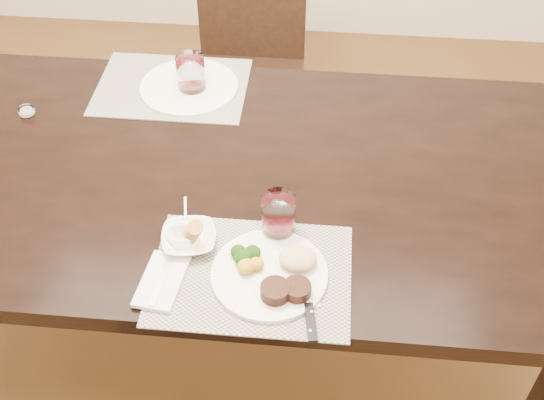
# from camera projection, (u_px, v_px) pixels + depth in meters

# --- Properties ---
(ground_plane) EXTENTS (4.50, 4.50, 0.00)m
(ground_plane) POSITION_uv_depth(u_px,v_px,m) (221.00, 330.00, 2.36)
(ground_plane) COLOR #483017
(ground_plane) RESTS_ON ground
(dining_table) EXTENTS (2.00, 1.00, 0.75)m
(dining_table) POSITION_uv_depth(u_px,v_px,m) (209.00, 192.00, 1.89)
(dining_table) COLOR black
(dining_table) RESTS_ON ground
(chair_far) EXTENTS (0.42, 0.42, 0.90)m
(chair_far) POSITION_uv_depth(u_px,v_px,m) (250.00, 57.00, 2.67)
(chair_far) COLOR black
(chair_far) RESTS_ON ground
(placemat_near) EXTENTS (0.46, 0.34, 0.00)m
(placemat_near) POSITION_uv_depth(u_px,v_px,m) (251.00, 275.00, 1.57)
(placemat_near) COLOR gray
(placemat_near) RESTS_ON dining_table
(placemat_far) EXTENTS (0.46, 0.34, 0.00)m
(placemat_far) POSITION_uv_depth(u_px,v_px,m) (172.00, 87.00, 2.10)
(placemat_far) COLOR gray
(placemat_far) RESTS_ON dining_table
(dinner_plate) EXTENTS (0.27, 0.27, 0.05)m
(dinner_plate) POSITION_uv_depth(u_px,v_px,m) (275.00, 273.00, 1.56)
(dinner_plate) COLOR white
(dinner_plate) RESTS_ON placemat_near
(napkin_fork) EXTENTS (0.11, 0.17, 0.02)m
(napkin_fork) POSITION_uv_depth(u_px,v_px,m) (162.00, 281.00, 1.55)
(napkin_fork) COLOR silver
(napkin_fork) RESTS_ON placemat_near
(steak_knife) EXTENTS (0.04, 0.24, 0.01)m
(steak_knife) POSITION_uv_depth(u_px,v_px,m) (311.00, 313.00, 1.49)
(steak_knife) COLOR silver
(steak_knife) RESTS_ON placemat_near
(cracker_bowl) EXTENTS (0.15, 0.15, 0.06)m
(cracker_bowl) POSITION_uv_depth(u_px,v_px,m) (189.00, 238.00, 1.63)
(cracker_bowl) COLOR white
(cracker_bowl) RESTS_ON placemat_near
(sauce_ramekin) EXTENTS (0.08, 0.13, 0.07)m
(sauce_ramekin) POSITION_uv_depth(u_px,v_px,m) (182.00, 235.00, 1.64)
(sauce_ramekin) COLOR white
(sauce_ramekin) RESTS_ON placemat_near
(wine_glass_near) EXTENTS (0.08, 0.08, 0.11)m
(wine_glass_near) POSITION_uv_depth(u_px,v_px,m) (278.00, 217.00, 1.63)
(wine_glass_near) COLOR silver
(wine_glass_near) RESTS_ON placemat_near
(far_plate) EXTENTS (0.30, 0.30, 0.01)m
(far_plate) POSITION_uv_depth(u_px,v_px,m) (189.00, 87.00, 2.09)
(far_plate) COLOR white
(far_plate) RESTS_ON placemat_far
(wine_glass_far) EXTENTS (0.09, 0.09, 0.12)m
(wine_glass_far) POSITION_uv_depth(u_px,v_px,m) (191.00, 76.00, 2.05)
(wine_glass_far) COLOR silver
(wine_glass_far) RESTS_ON placemat_far
(salt_cellar) EXTENTS (0.05, 0.05, 0.02)m
(salt_cellar) POSITION_uv_depth(u_px,v_px,m) (27.00, 111.00, 2.00)
(salt_cellar) COLOR silver
(salt_cellar) RESTS_ON dining_table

